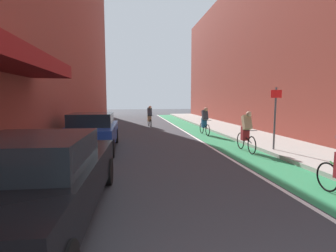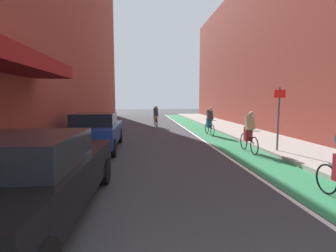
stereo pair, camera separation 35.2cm
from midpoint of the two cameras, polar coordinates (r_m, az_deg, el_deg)
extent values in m
plane|color=#38383D|center=(13.58, -3.75, -2.76)|extent=(75.81, 75.81, 0.00)
cube|color=#2D8451|center=(16.07, 6.66, -1.39)|extent=(1.60, 34.46, 0.00)
cube|color=white|center=(15.86, 3.52, -1.46)|extent=(0.12, 34.46, 0.00)
cube|color=#A8A59E|center=(16.77, 13.93, -0.97)|extent=(2.80, 34.46, 0.14)
cube|color=brown|center=(16.86, -26.16, 23.69)|extent=(3.00, 34.46, 14.70)
cube|color=maroon|center=(6.49, -32.09, 12.25)|extent=(1.20, 4.40, 0.36)
cube|color=brown|center=(19.85, 19.27, 15.69)|extent=(2.40, 30.46, 11.00)
cube|color=black|center=(4.94, -29.06, -11.45)|extent=(2.13, 4.82, 0.70)
cube|color=black|center=(4.59, -30.58, -5.42)|extent=(1.79, 2.06, 0.55)
cylinder|color=black|center=(6.99, -29.92, -9.41)|extent=(0.25, 0.67, 0.66)
cylinder|color=black|center=(6.49, -15.10, -9.95)|extent=(0.25, 0.67, 0.66)
cube|color=navy|center=(10.89, -17.57, -1.65)|extent=(1.87, 4.22, 0.70)
cube|color=black|center=(10.62, -17.84, 1.28)|extent=(1.63, 1.78, 0.55)
cylinder|color=black|center=(12.60, -20.26, -2.31)|extent=(0.22, 0.66, 0.66)
cylinder|color=black|center=(12.38, -12.56, -2.23)|extent=(0.22, 0.66, 0.66)
cylinder|color=black|center=(9.61, -23.91, -5.02)|extent=(0.22, 0.66, 0.66)
cylinder|color=black|center=(9.31, -13.79, -5.00)|extent=(0.22, 0.66, 0.66)
torus|color=black|center=(6.80, 31.14, -9.84)|extent=(0.04, 0.67, 0.67)
torus|color=black|center=(10.07, 17.50, -4.18)|extent=(0.06, 0.69, 0.69)
torus|color=black|center=(11.02, 15.23, -3.23)|extent=(0.06, 0.69, 0.69)
cylinder|color=black|center=(10.51, 16.35, -2.50)|extent=(0.07, 0.96, 0.33)
cylinder|color=black|center=(10.66, 15.97, -1.93)|extent=(0.04, 0.12, 0.55)
cylinder|color=black|center=(10.06, 17.41, -1.02)|extent=(0.48, 0.04, 0.02)
cube|color=maroon|center=(10.58, 16.15, -1.62)|extent=(0.29, 0.25, 0.56)
cube|color=tan|center=(10.42, 16.50, 0.80)|extent=(0.33, 0.41, 0.60)
sphere|color=tan|center=(10.25, 16.91, 2.61)|extent=(0.22, 0.22, 0.22)
cube|color=tan|center=(10.53, 16.24, 0.97)|extent=(0.27, 0.28, 0.39)
torus|color=black|center=(14.44, 8.26, -0.94)|extent=(0.06, 0.67, 0.67)
torus|color=black|center=(15.43, 7.00, -0.46)|extent=(0.06, 0.67, 0.67)
cylinder|color=black|center=(14.91, 7.62, 0.15)|extent=(0.07, 0.96, 0.33)
cylinder|color=black|center=(15.07, 7.41, 0.52)|extent=(0.04, 0.12, 0.55)
cylinder|color=black|center=(14.46, 8.20, 1.26)|extent=(0.48, 0.04, 0.02)
cube|color=#1E598C|center=(14.99, 7.51, 0.76)|extent=(0.29, 0.25, 0.56)
cube|color=#333842|center=(14.84, 7.69, 2.48)|extent=(0.33, 0.41, 0.60)
sphere|color=tan|center=(14.67, 7.90, 3.77)|extent=(0.22, 0.22, 0.22)
torus|color=black|center=(18.53, -4.46, 0.60)|extent=(0.09, 0.62, 0.62)
torus|color=black|center=(19.56, -4.93, 0.89)|extent=(0.09, 0.62, 0.62)
cylinder|color=black|center=(19.03, -4.70, 1.41)|extent=(0.12, 0.96, 0.33)
cylinder|color=black|center=(19.20, -4.79, 1.69)|extent=(0.05, 0.12, 0.55)
cylinder|color=black|center=(18.56, -4.51, 2.31)|extent=(0.48, 0.06, 0.02)
cube|color=tan|center=(19.12, -4.76, 1.88)|extent=(0.30, 0.26, 0.56)
cube|color=#333842|center=(18.96, -4.71, 3.24)|extent=(0.35, 0.42, 0.60)
sphere|color=tan|center=(18.79, -4.65, 4.25)|extent=(0.22, 0.22, 0.22)
cube|color=maroon|center=(19.08, -4.77, 3.32)|extent=(0.28, 0.29, 0.39)
cylinder|color=#4C4C51|center=(10.51, 22.17, 1.55)|extent=(0.07, 0.07, 2.41)
cube|color=red|center=(10.47, 22.44, 6.75)|extent=(0.44, 0.03, 0.30)
camera|label=1|loc=(0.18, -91.22, -0.13)|focal=26.92mm
camera|label=2|loc=(0.18, 88.78, 0.13)|focal=26.92mm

